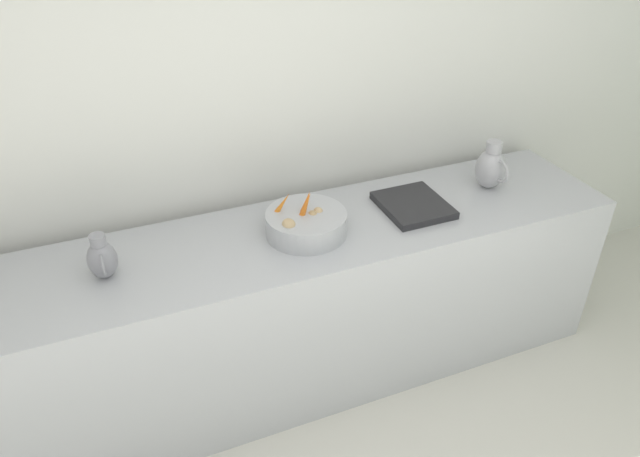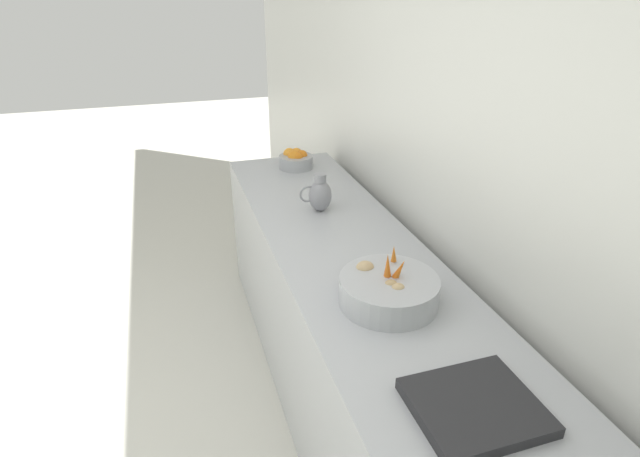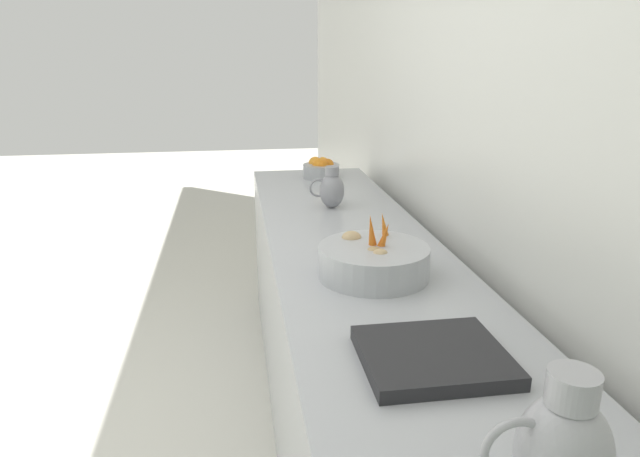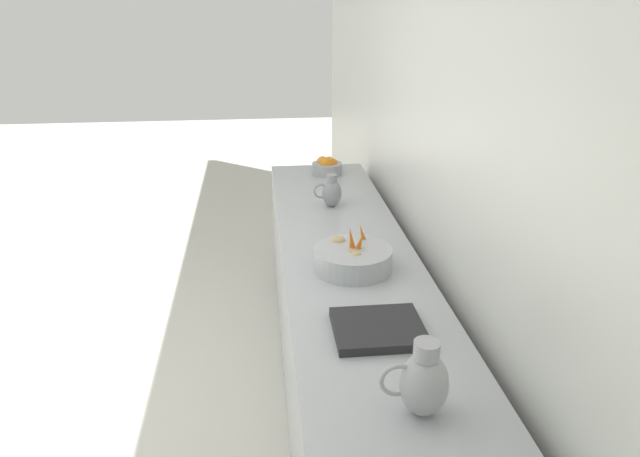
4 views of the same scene
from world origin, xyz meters
The scene contains 8 objects.
ground_plane centered at (0.00, 0.00, 0.00)m, with size 15.59×15.59×0.00m, color beige.
tile_wall_left centered at (-1.95, 0.37, 1.50)m, with size 0.10×8.63×3.00m, color silver.
prep_counter centered at (-1.51, -0.13, 0.43)m, with size 0.67×3.29×0.87m, color #ADAFB5.
vegetable_colander centered at (-1.50, 0.00, 0.92)m, with size 0.36×0.36×0.22m.
orange_bowl centered at (-1.56, -1.54, 0.92)m, with size 0.21×0.21×0.12m.
metal_pitcher_tall centered at (-1.55, 1.02, 0.98)m, with size 0.21×0.15×0.25m.
metal_pitcher_short centered at (-1.51, -0.86, 0.96)m, with size 0.17×0.12×0.20m.
counter_sink_basin centered at (-1.51, 0.56, 0.89)m, with size 0.34×0.30×0.04m, color #232326.
Camera 4 is at (-1.08, 2.46, 2.08)m, focal length 33.20 mm.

